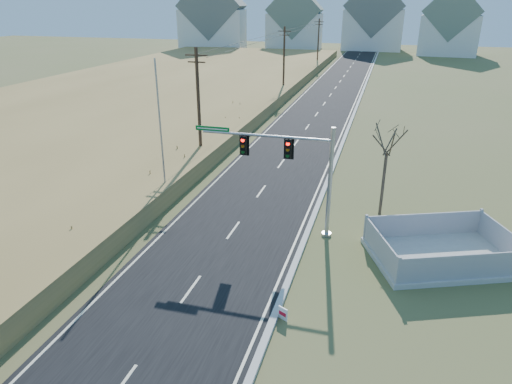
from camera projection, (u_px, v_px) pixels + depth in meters
name	position (u px, v px, depth m)	size (l,w,h in m)	color
ground	(207.00, 267.00, 22.60)	(260.00, 260.00, 0.00)	#525B2C
road	(334.00, 90.00, 66.85)	(8.00, 180.00, 0.06)	black
curb	(363.00, 91.00, 65.76)	(0.30, 180.00, 0.18)	#B2AFA8
reed_marsh	(154.00, 90.00, 63.89)	(38.00, 110.00, 1.30)	#A8894C
utility_pole_near	(199.00, 104.00, 35.72)	(1.80, 0.26, 9.00)	#422D1E
utility_pole_mid	(284.00, 60.00, 62.27)	(1.80, 0.26, 9.00)	#422D1E
utility_pole_far	(318.00, 42.00, 88.83)	(1.80, 0.26, 9.00)	#422D1E
condo_nw	(213.00, 19.00, 117.84)	(17.69, 13.38, 19.05)	white
condo_nnw	(295.00, 22.00, 120.11)	(14.93, 11.17, 17.03)	white
condo_n	(374.00, 19.00, 118.28)	(15.27, 10.20, 18.54)	white
condo_ne	(450.00, 25.00, 106.90)	(14.12, 10.51, 16.52)	white
traffic_signal_mast	(297.00, 167.00, 24.57)	(7.84, 0.53, 6.24)	#9EA0A5
fence_enclosure	(441.00, 254.00, 23.16)	(8.09, 6.93, 1.57)	#B7B5AD
open_sign	(283.00, 314.00, 18.78)	(0.44, 0.26, 0.57)	white
flagpole	(162.00, 148.00, 28.69)	(0.41, 0.41, 9.11)	#B7B5AD
bare_tree	(388.00, 138.00, 26.30)	(2.27, 2.27, 6.03)	#4C3F33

